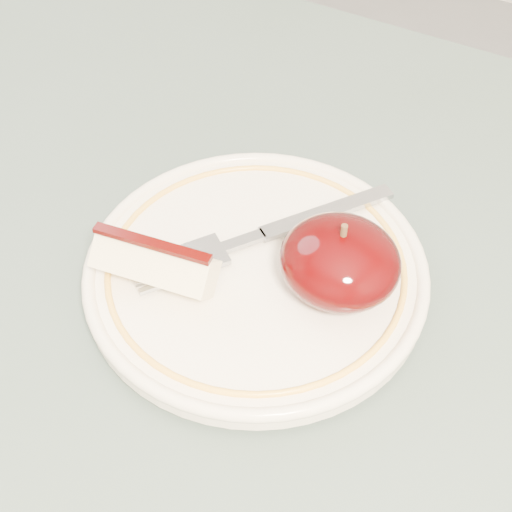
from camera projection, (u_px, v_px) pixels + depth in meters
The scene contains 5 objects.
table at pixel (65, 400), 0.52m from camera, with size 0.90×0.90×0.75m.
plate at pixel (256, 270), 0.46m from camera, with size 0.22×0.22×0.02m.
apple_half at pixel (340, 261), 0.43m from camera, with size 0.08×0.07×0.05m.
apple_wedge at pixel (155, 263), 0.44m from camera, with size 0.08×0.04×0.04m.
fork at pixel (260, 235), 0.47m from camera, with size 0.12×0.17×0.00m.
Camera 1 is at (0.25, -0.16, 1.12)m, focal length 50.00 mm.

